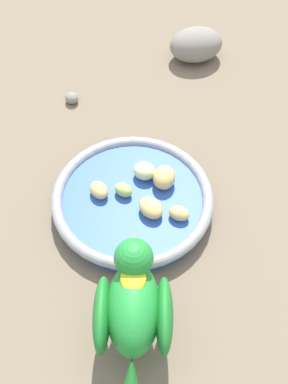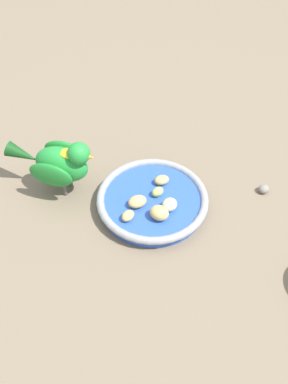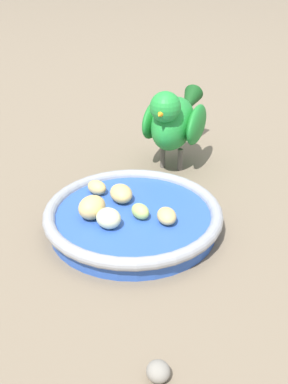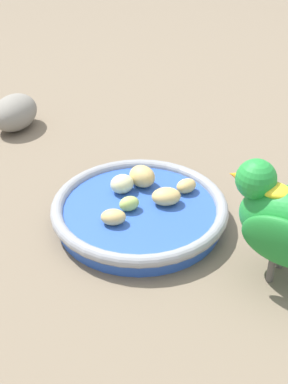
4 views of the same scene
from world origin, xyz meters
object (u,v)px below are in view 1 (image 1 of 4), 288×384
object	(u,v)px
apple_piece_1	(151,208)
rock_large	(196,45)
apple_piece_2	(164,178)
apple_piece_3	(99,190)
feeding_bowl	(133,201)
apple_piece_4	(144,171)
pebble_0	(72,98)
apple_piece_5	(124,190)
parrot	(133,310)
apple_piece_0	(179,213)

from	to	relation	value
apple_piece_1	rock_large	size ratio (longest dim) A/B	0.41
apple_piece_2	apple_piece_3	bearing A→B (deg)	-123.44
feeding_bowl	apple_piece_1	distance (m)	0.04
apple_piece_4	pebble_0	bearing A→B (deg)	169.21
apple_piece_2	rock_large	distance (m)	0.31
apple_piece_5	pebble_0	xyz separation A→B (m)	(-0.21, 0.08, -0.02)
parrot	apple_piece_1	bearing A→B (deg)	-6.44
apple_piece_3	apple_piece_4	distance (m)	0.07
feeding_bowl	apple_piece_1	xyz separation A→B (m)	(0.04, 0.00, 0.02)
apple_piece_3	pebble_0	bearing A→B (deg)	150.25
apple_piece_2	pebble_0	distance (m)	0.24
apple_piece_0	parrot	world-z (taller)	parrot
apple_piece_3	parrot	distance (m)	0.21
apple_piece_1	rock_large	xyz separation A→B (m)	(-0.19, 0.31, -0.01)
apple_piece_5	rock_large	size ratio (longest dim) A/B	0.28
rock_large	apple_piece_4	bearing A→B (deg)	-62.33
pebble_0	apple_piece_3	bearing A→B (deg)	-29.75
apple_piece_2	parrot	size ratio (longest dim) A/B	0.24
apple_piece_4	pebble_0	xyz separation A→B (m)	(-0.21, 0.04, -0.03)
apple_piece_5	parrot	bearing A→B (deg)	-40.27
apple_piece_5	parrot	world-z (taller)	parrot
apple_piece_2	feeding_bowl	bearing A→B (deg)	-105.08
feeding_bowl	apple_piece_4	size ratio (longest dim) A/B	7.12
apple_piece_4	apple_piece_0	bearing A→B (deg)	-11.59
apple_piece_0	apple_piece_2	distance (m)	0.06
rock_large	pebble_0	size ratio (longest dim) A/B	4.19
apple_piece_0	apple_piece_3	size ratio (longest dim) A/B	0.92
parrot	pebble_0	size ratio (longest dim) A/B	7.23
apple_piece_2	apple_piece_5	size ratio (longest dim) A/B	1.44
apple_piece_0	apple_piece_4	xyz separation A→B (m)	(-0.08, 0.02, 0.00)
parrot	apple_piece_0	bearing A→B (deg)	-19.50
parrot	feeding_bowl	bearing A→B (deg)	2.02
apple_piece_2	pebble_0	bearing A→B (deg)	172.85
pebble_0	rock_large	bearing A→B (deg)	73.09
apple_piece_2	apple_piece_4	xyz separation A→B (m)	(-0.03, -0.01, -0.00)
feeding_bowl	apple_piece_0	size ratio (longest dim) A/B	7.97
apple_piece_1	apple_piece_3	distance (m)	0.08
apple_piece_5	pebble_0	size ratio (longest dim) A/B	1.19
parrot	pebble_0	bearing A→B (deg)	15.51
apple_piece_2	apple_piece_3	xyz separation A→B (m)	(-0.05, -0.08, -0.00)
apple_piece_4	pebble_0	size ratio (longest dim) A/B	1.44
pebble_0	parrot	bearing A→B (deg)	-30.25
apple_piece_4	rock_large	world-z (taller)	rock_large
apple_piece_0	apple_piece_1	world-z (taller)	apple_piece_1
apple_piece_0	apple_piece_3	world-z (taller)	same
apple_piece_2	apple_piece_4	distance (m)	0.03
apple_piece_1	rock_large	bearing A→B (deg)	121.99
apple_piece_2	parrot	distance (m)	0.23
apple_piece_2	apple_piece_3	world-z (taller)	apple_piece_2
apple_piece_3	pebble_0	size ratio (longest dim) A/B	1.39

